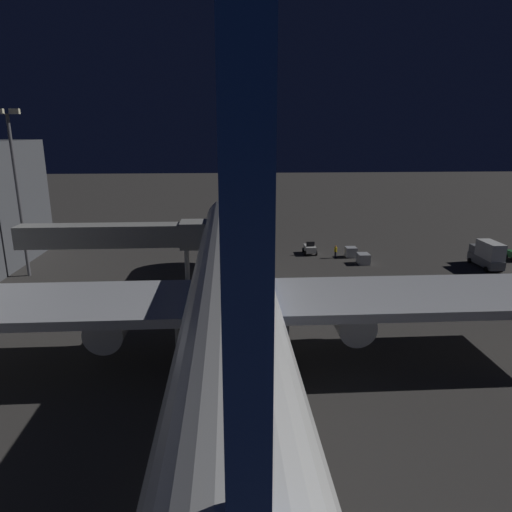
# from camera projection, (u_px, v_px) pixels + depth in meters

# --- Properties ---
(ground_plane) EXTENTS (320.00, 320.00, 0.00)m
(ground_plane) POSITION_uv_depth(u_px,v_px,m) (232.00, 316.00, 44.86)
(ground_plane) COLOR #383533
(airliner_at_gate) EXTENTS (53.48, 64.01, 18.94)m
(airliner_at_gate) POSITION_uv_depth(u_px,v_px,m) (232.00, 297.00, 32.89)
(airliner_at_gate) COLOR silver
(airliner_at_gate) RESTS_ON ground_plane
(jet_bridge) EXTENTS (21.62, 3.40, 7.69)m
(jet_bridge) POSITION_uv_depth(u_px,v_px,m) (128.00, 235.00, 51.73)
(jet_bridge) COLOR #9E9E99
(jet_bridge) RESTS_ON ground_plane
(apron_floodlight_mast) EXTENTS (2.90, 0.50, 20.18)m
(apron_floodlight_mast) POSITION_uv_depth(u_px,v_px,m) (17.00, 184.00, 54.28)
(apron_floodlight_mast) COLOR #59595E
(apron_floodlight_mast) RESTS_ON ground_plane
(pushback_tug) EXTENTS (1.86, 2.73, 1.95)m
(pushback_tug) POSITION_uv_depth(u_px,v_px,m) (310.00, 249.00, 67.33)
(pushback_tug) COLOR silver
(pushback_tug) RESTS_ON ground_plane
(catering_truck) EXTENTS (2.36, 5.91, 3.66)m
(catering_truck) POSITION_uv_depth(u_px,v_px,m) (487.00, 254.00, 60.25)
(catering_truck) COLOR slate
(catering_truck) RESTS_ON ground_plane
(baggage_container_near_belt) EXTENTS (1.55, 1.88, 1.42)m
(baggage_container_near_belt) POSITION_uv_depth(u_px,v_px,m) (363.00, 259.00, 62.36)
(baggage_container_near_belt) COLOR #B7BABF
(baggage_container_near_belt) RESTS_ON ground_plane
(baggage_container_spare) EXTENTS (1.54, 1.54, 1.44)m
(baggage_container_spare) POSITION_uv_depth(u_px,v_px,m) (351.00, 252.00, 65.73)
(baggage_container_spare) COLOR #B7BABF
(baggage_container_spare) RESTS_ON ground_plane
(ground_crew_by_belt_loader) EXTENTS (0.40, 0.40, 1.85)m
(ground_crew_by_belt_loader) POSITION_uv_depth(u_px,v_px,m) (336.00, 251.00, 65.07)
(ground_crew_by_belt_loader) COLOR black
(ground_crew_by_belt_loader) RESTS_ON ground_plane
(ground_crew_under_port_wing) EXTENTS (0.40, 0.40, 1.70)m
(ground_crew_under_port_wing) POSITION_uv_depth(u_px,v_px,m) (260.00, 250.00, 66.01)
(ground_crew_under_port_wing) COLOR black
(ground_crew_under_port_wing) RESTS_ON ground_plane
(traffic_cone_nose_port) EXTENTS (0.36, 0.36, 0.55)m
(traffic_cone_nose_port) POSITION_uv_depth(u_px,v_px,m) (246.00, 259.00, 63.61)
(traffic_cone_nose_port) COLOR orange
(traffic_cone_nose_port) RESTS_ON ground_plane
(traffic_cone_nose_starboard) EXTENTS (0.36, 0.36, 0.55)m
(traffic_cone_nose_starboard) POSITION_uv_depth(u_px,v_px,m) (215.00, 260.00, 63.35)
(traffic_cone_nose_starboard) COLOR orange
(traffic_cone_nose_starboard) RESTS_ON ground_plane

